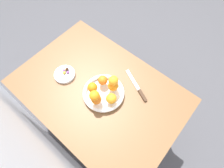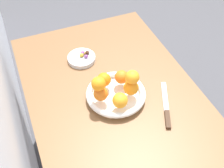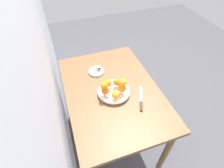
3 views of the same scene
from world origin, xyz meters
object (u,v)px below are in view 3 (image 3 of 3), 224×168
object	(u,v)px
candy_ball_2	(99,70)
candy_ball_3	(96,70)
candy_ball_4	(98,69)
knife	(141,100)
fruit_bowl	(114,92)
candy_ball_6	(99,70)
candy_ball_0	(97,70)
orange_0	(105,91)
orange_3	(117,82)
candy_ball_5	(97,69)
orange_2	(122,88)
orange_5	(123,82)
orange_6	(104,85)
candy_dish	(96,71)
orange_1	(115,95)
orange_4	(108,83)
candy_ball_1	(100,68)
dining_table	(112,96)

from	to	relation	value
candy_ball_2	candy_ball_3	bearing A→B (deg)	50.47
candy_ball_4	knife	xyz separation A→B (m)	(-0.45, -0.22, -0.03)
fruit_bowl	candy_ball_6	xyz separation A→B (m)	(0.28, 0.04, 0.01)
fruit_bowl	candy_ball_0	distance (m)	0.31
orange_0	knife	xyz separation A→B (m)	(-0.13, -0.25, -0.07)
orange_3	fruit_bowl	bearing A→B (deg)	135.14
candy_ball_5	orange_0	bearing A→B (deg)	176.10
orange_2	orange_5	size ratio (longest dim) A/B	1.10
candy_ball_0	candy_ball_3	size ratio (longest dim) A/B	0.89
orange_0	candy_ball_0	size ratio (longest dim) A/B	3.70
candy_ball_6	fruit_bowl	bearing A→B (deg)	-171.60
orange_6	candy_ball_4	distance (m)	0.34
candy_ball_3	candy_ball_5	size ratio (longest dim) A/B	0.88
fruit_bowl	orange_5	distance (m)	0.13
candy_dish	candy_ball_4	size ratio (longest dim) A/B	8.46
candy_ball_3	candy_ball_4	xyz separation A→B (m)	(0.01, -0.02, -0.00)
orange_0	knife	size ratio (longest dim) A/B	0.26
candy_ball_2	knife	bearing A→B (deg)	-152.11
orange_1	orange_4	distance (m)	0.14
orange_5	candy_ball_0	size ratio (longest dim) A/B	3.52
candy_dish	candy_ball_2	xyz separation A→B (m)	(-0.02, -0.02, 0.02)
candy_ball_5	orange_2	bearing A→B (deg)	-162.00
orange_4	orange_0	bearing A→B (deg)	149.47
candy_ball_6	knife	bearing A→B (deg)	-152.34
candy_ball_1	candy_ball_3	bearing A→B (deg)	101.88
orange_4	orange_5	size ratio (longest dim) A/B	1.05
orange_0	candy_ball_5	xyz separation A→B (m)	(0.32, -0.02, -0.04)
orange_6	candy_ball_2	bearing A→B (deg)	-6.90
fruit_bowl	candy_ball_4	size ratio (longest dim) A/B	15.96
orange_3	candy_ball_0	bearing A→B (deg)	22.88
orange_6	candy_ball_3	world-z (taller)	orange_6
orange_3	candy_ball_4	world-z (taller)	orange_3
dining_table	candy_ball_1	bearing A→B (deg)	6.83
orange_4	candy_ball_3	xyz separation A→B (m)	(0.24, 0.03, -0.04)
fruit_bowl	knife	size ratio (longest dim) A/B	1.09
dining_table	candy_ball_6	size ratio (longest dim) A/B	63.06
candy_dish	orange_5	xyz separation A→B (m)	(-0.33, -0.13, 0.13)
orange_1	candy_ball_4	size ratio (longest dim) A/B	3.93
candy_ball_0	candy_ball_3	bearing A→B (deg)	114.52
candy_ball_2	candy_ball_6	world-z (taller)	same
orange_6	orange_4	bearing A→B (deg)	-35.09
candy_ball_1	candy_ball_6	bearing A→B (deg)	150.84
orange_5	candy_ball_5	distance (m)	0.37
dining_table	orange_4	bearing A→B (deg)	67.10
candy_ball_2	candy_ball_6	xyz separation A→B (m)	(-0.00, -0.00, 0.00)
orange_5	candy_ball_0	distance (m)	0.37
orange_2	knife	distance (m)	0.18
fruit_bowl	candy_ball_0	xyz separation A→B (m)	(0.30, 0.06, 0.01)
candy_ball_1	candy_ball_4	size ratio (longest dim) A/B	1.27
dining_table	candy_ball_0	world-z (taller)	candy_ball_0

